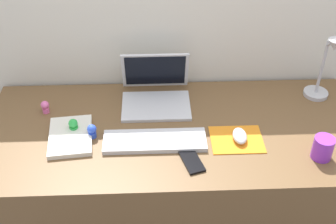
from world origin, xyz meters
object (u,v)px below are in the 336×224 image
notebook_pad (70,136)px  toy_figurine_blue (92,131)px  cell_phone (192,161)px  mouse (240,136)px  desk_lamp (324,70)px  laptop (156,90)px  keyboard (155,141)px  coffee_mug (323,148)px  toy_figurine_pink (45,107)px  toy_figurine_green (73,126)px

notebook_pad → toy_figurine_blue: size_ratio=4.01×
notebook_pad → cell_phone: bearing=-24.2°
mouse → toy_figurine_blue: bearing=175.8°
mouse → desk_lamp: (0.40, 0.27, 0.13)m
cell_phone → notebook_pad: bearing=144.7°
laptop → keyboard: (-0.01, -0.29, -0.04)m
keyboard → toy_figurine_blue: size_ratio=6.86×
mouse → cell_phone: bearing=-149.1°
notebook_pad → toy_figurine_blue: 0.09m
mouse → coffee_mug: 0.32m
mouse → cell_phone: size_ratio=0.75×
laptop → desk_lamp: desk_lamp is taller
notebook_pad → toy_figurine_pink: 0.22m
toy_figurine_green → toy_figurine_pink: (-0.14, 0.14, -0.00)m
laptop → coffee_mug: bearing=-32.6°
laptop → notebook_pad: bearing=-144.3°
toy_figurine_blue → desk_lamp: bearing=12.7°
cell_phone → toy_figurine_blue: 0.42m
cell_phone → coffee_mug: (0.50, 0.01, 0.04)m
cell_phone → notebook_pad: (-0.48, 0.16, 0.01)m
keyboard → laptop: bearing=88.1°
laptop → mouse: laptop is taller
coffee_mug → toy_figurine_pink: (-1.11, 0.33, -0.02)m
toy_figurine_pink → notebook_pad: bearing=-53.9°
laptop → mouse: bearing=-41.2°
toy_figurine_green → coffee_mug: bearing=-11.0°
toy_figurine_green → toy_figurine_blue: (0.08, -0.03, -0.00)m
keyboard → mouse: size_ratio=4.27×
toy_figurine_blue → notebook_pad: bearing=-177.1°
keyboard → notebook_pad: size_ratio=1.71×
toy_figurine_pink → laptop: bearing=8.7°
laptop → cell_phone: 0.43m
coffee_mug → toy_figurine_pink: bearing=163.5°
toy_figurine_blue → keyboard: bearing=-10.6°
mouse → cell_phone: 0.24m
cell_phone → toy_figurine_green: 0.51m
desk_lamp → coffee_mug: size_ratio=3.55×
coffee_mug → toy_figurine_green: (-0.97, 0.19, -0.01)m
toy_figurine_green → toy_figurine_blue: bearing=-22.6°
laptop → toy_figurine_green: size_ratio=4.79×
mouse → desk_lamp: size_ratio=0.29×
coffee_mug → mouse: bearing=159.4°
keyboard → cell_phone: 0.18m
keyboard → coffee_mug: (0.64, -0.11, 0.04)m
desk_lamp → toy_figurine_blue: size_ratio=5.46×
mouse → notebook_pad: (-0.68, 0.04, -0.01)m
laptop → toy_figurine_pink: size_ratio=5.26×
cell_phone → notebook_pad: notebook_pad is taller
notebook_pad → toy_figurine_pink: toy_figurine_pink is taller
coffee_mug → laptop: bearing=147.4°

